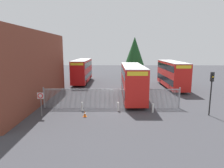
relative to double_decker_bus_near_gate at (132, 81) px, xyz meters
The scene contains 13 objects.
ground_plane 5.25m from the double_decker_bus_near_gate, 124.75° to the left, with size 100.00×100.00×0.00m, color #3D3D42.
depot_building_brick 15.86m from the double_decker_bus_near_gate, behind, with size 9.67×18.96×8.52m, color brown.
palisade_fence 5.11m from the double_decker_bus_near_gate, 122.73° to the right, with size 15.08×0.14×2.35m.
double_decker_bus_near_gate is the anchor object (origin of this frame).
double_decker_bus_behind_fence_left 10.55m from the double_decker_bus_near_gate, 46.13° to the left, with size 2.54×10.81×4.42m.
double_decker_bus_behind_fence_right 15.31m from the double_decker_bus_near_gate, 123.92° to the left, with size 2.54×10.81×4.42m.
bollard_near_left 8.02m from the double_decker_bus_near_gate, 137.73° to the right, with size 0.20×0.20×0.95m, color silver.
bollard_center_front 5.94m from the double_decker_bus_near_gate, 110.47° to the right, with size 0.20×0.20×0.95m, color silver.
bollard_near_right 6.24m from the double_decker_bus_near_gate, 74.33° to the right, with size 0.20×0.20×0.95m, color silver.
traffic_cone_by_gate 9.04m from the double_decker_bus_near_gate, 126.44° to the right, with size 0.34×0.34×0.59m.
speed_limit_sign_post 11.76m from the double_decker_bus_near_gate, 143.67° to the right, with size 0.60×0.14×2.40m.
traffic_light_kerbside 9.60m from the double_decker_bus_near_gate, 43.04° to the right, with size 0.28×0.33×4.30m.
tree_tall_back 21.36m from the double_decker_bus_near_gate, 83.63° to the left, with size 4.45×4.45×9.16m.
Camera 1 is at (0.25, -21.23, 6.50)m, focal length 31.82 mm.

